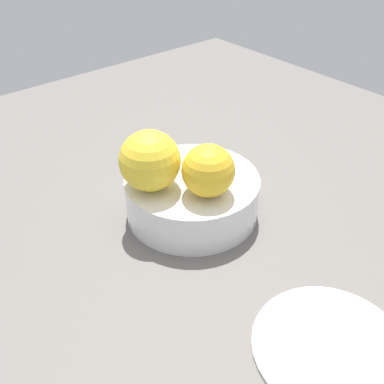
% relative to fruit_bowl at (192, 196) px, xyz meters
% --- Properties ---
extents(ground_plane, '(1.10, 1.10, 0.02)m').
position_rel_fruit_bowl_xyz_m(ground_plane, '(0.00, 0.00, -0.04)').
color(ground_plane, '#66605B').
extents(fruit_bowl, '(0.18, 0.18, 0.06)m').
position_rel_fruit_bowl_xyz_m(fruit_bowl, '(0.00, 0.00, 0.00)').
color(fruit_bowl, white).
rests_on(fruit_bowl, ground_plane).
extents(orange_in_bowl_0, '(0.07, 0.07, 0.07)m').
position_rel_fruit_bowl_xyz_m(orange_in_bowl_0, '(0.01, 0.04, 0.06)').
color(orange_in_bowl_0, yellow).
rests_on(orange_in_bowl_0, fruit_bowl).
extents(orange_in_bowl_1, '(0.08, 0.08, 0.08)m').
position_rel_fruit_bowl_xyz_m(orange_in_bowl_1, '(0.05, -0.02, 0.07)').
color(orange_in_bowl_1, yellow).
rests_on(orange_in_bowl_1, fruit_bowl).
extents(side_plate, '(0.16, 0.16, 0.01)m').
position_rel_fruit_bowl_xyz_m(side_plate, '(0.04, 0.25, -0.02)').
color(side_plate, silver).
rests_on(side_plate, ground_plane).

